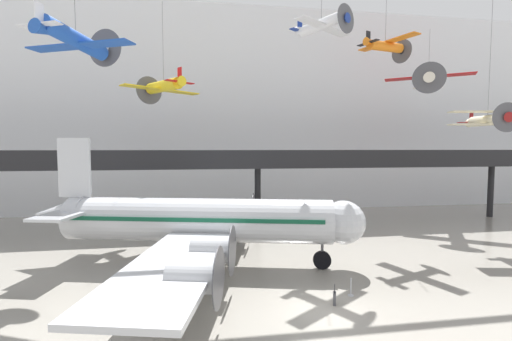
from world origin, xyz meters
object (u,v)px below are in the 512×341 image
suspended_plane_cream_biplane (488,120)px  suspended_plane_orange_highwing (385,46)px  suspended_plane_blue_trainer (76,40)px  suspended_plane_yellow_lowwing (164,86)px  suspended_plane_red_highwing (428,82)px  stanchion_barrier (351,290)px  suspended_plane_white_twin (321,25)px  airliner_silver_main (197,221)px  info_sign_pedestal (334,297)px

suspended_plane_cream_biplane → suspended_plane_orange_highwing: bearing=-107.8°
suspended_plane_blue_trainer → suspended_plane_yellow_lowwing: bearing=-2.8°
suspended_plane_red_highwing → stanchion_barrier: size_ratio=8.32×
suspended_plane_white_twin → stanchion_barrier: 20.85m
suspended_plane_yellow_lowwing → suspended_plane_blue_trainer: size_ratio=1.19×
airliner_silver_main → suspended_plane_cream_biplane: suspended_plane_cream_biplane is taller
airliner_silver_main → suspended_plane_white_twin: size_ratio=4.93×
suspended_plane_blue_trainer → info_sign_pedestal: 23.33m
airliner_silver_main → suspended_plane_white_twin: bearing=26.1°
suspended_plane_orange_highwing → info_sign_pedestal: suspended_plane_orange_highwing is taller
suspended_plane_blue_trainer → stanchion_barrier: (17.07, -6.41, -15.78)m
suspended_plane_blue_trainer → airliner_silver_main: bearing=-64.6°
suspended_plane_blue_trainer → suspended_plane_cream_biplane: bearing=-64.5°
suspended_plane_cream_biplane → stanchion_barrier: suspended_plane_cream_biplane is taller
suspended_plane_orange_highwing → suspended_plane_red_highwing: (9.83, 7.41, -1.75)m
stanchion_barrier → info_sign_pedestal: size_ratio=0.87×
airliner_silver_main → info_sign_pedestal: 11.35m
airliner_silver_main → stanchion_barrier: airliner_silver_main is taller
suspended_plane_yellow_lowwing → suspended_plane_orange_highwing: size_ratio=1.51×
airliner_silver_main → suspended_plane_orange_highwing: size_ratio=4.53×
suspended_plane_cream_biplane → suspended_plane_red_highwing: 12.97m
suspended_plane_yellow_lowwing → stanchion_barrier: size_ratio=8.87×
airliner_silver_main → suspended_plane_red_highwing: suspended_plane_red_highwing is taller
suspended_plane_white_twin → info_sign_pedestal: suspended_plane_white_twin is taller
suspended_plane_cream_biplane → info_sign_pedestal: suspended_plane_cream_biplane is taller
suspended_plane_blue_trainer → info_sign_pedestal: size_ratio=6.46×
suspended_plane_orange_highwing → suspended_plane_cream_biplane: bearing=-49.8°
info_sign_pedestal → suspended_plane_white_twin: bearing=97.2°
suspended_plane_yellow_lowwing → suspended_plane_white_twin: 15.84m
suspended_plane_cream_biplane → airliner_silver_main: bearing=-76.3°
airliner_silver_main → info_sign_pedestal: (7.76, -7.73, -2.96)m
suspended_plane_yellow_lowwing → info_sign_pedestal: (10.99, -17.11, -14.40)m
suspended_plane_orange_highwing → suspended_plane_yellow_lowwing: bearing=148.0°
airliner_silver_main → suspended_plane_blue_trainer: 14.95m
suspended_plane_white_twin → suspended_plane_cream_biplane: 16.87m
suspended_plane_orange_highwing → suspended_plane_blue_trainer: suspended_plane_orange_highwing is taller
airliner_silver_main → suspended_plane_orange_highwing: suspended_plane_orange_highwing is taller
suspended_plane_white_twin → suspended_plane_blue_trainer: (-18.24, -2.71, -2.93)m
airliner_silver_main → suspended_plane_cream_biplane: size_ratio=2.26×
suspended_plane_orange_highwing → suspended_plane_white_twin: same height
suspended_plane_orange_highwing → stanchion_barrier: (-8.59, -12.08, -18.17)m
info_sign_pedestal → stanchion_barrier: bearing=55.8°
suspended_plane_yellow_lowwing → suspended_plane_orange_highwing: suspended_plane_orange_highwing is taller
suspended_plane_red_highwing → airliner_silver_main: bearing=-30.9°
suspended_plane_orange_highwing → info_sign_pedestal: (-10.00, -13.04, -18.04)m
suspended_plane_yellow_lowwing → info_sign_pedestal: 24.91m
info_sign_pedestal → suspended_plane_blue_trainer: bearing=176.3°
airliner_silver_main → suspended_plane_red_highwing: (27.59, 12.72, 13.33)m
suspended_plane_yellow_lowwing → stanchion_barrier: suspended_plane_yellow_lowwing is taller
suspended_plane_blue_trainer → suspended_plane_cream_biplane: 33.56m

